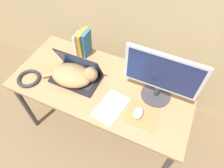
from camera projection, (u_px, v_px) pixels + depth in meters
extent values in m
plane|color=brown|center=(90.00, 154.00, 2.01)|extent=(12.00, 12.00, 0.00)
cube|color=#93704C|center=(102.00, 85.00, 1.64)|extent=(1.47, 0.69, 0.03)
cylinder|color=#38383D|center=(26.00, 107.00, 1.94)|extent=(0.04, 0.04, 0.71)
cylinder|color=#38383D|center=(61.00, 66.00, 2.27)|extent=(0.04, 0.04, 0.71)
cylinder|color=#38383D|center=(181.00, 110.00, 1.92)|extent=(0.04, 0.04, 0.71)
cube|color=black|center=(76.00, 79.00, 1.65)|extent=(0.39, 0.24, 0.02)
cube|color=#28282D|center=(75.00, 79.00, 1.64)|extent=(0.32, 0.13, 0.00)
cube|color=black|center=(79.00, 62.00, 1.60)|extent=(0.39, 0.10, 0.23)
cube|color=navy|center=(79.00, 63.00, 1.60)|extent=(0.35, 0.08, 0.20)
ellipsoid|color=#99754C|center=(72.00, 75.00, 1.60)|extent=(0.36, 0.27, 0.12)
sphere|color=#99754C|center=(90.00, 74.00, 1.57)|extent=(0.12, 0.12, 0.12)
cone|color=#99754C|center=(93.00, 68.00, 1.55)|extent=(0.04, 0.04, 0.03)
cone|color=#99754C|center=(89.00, 74.00, 1.51)|extent=(0.04, 0.04, 0.03)
cylinder|color=#99754C|center=(51.00, 75.00, 1.66)|extent=(0.13, 0.11, 0.03)
cylinder|color=#333338|center=(156.00, 95.00, 1.55)|extent=(0.23, 0.23, 0.01)
cylinder|color=#333338|center=(157.00, 91.00, 1.51)|extent=(0.04, 0.04, 0.09)
cube|color=#B2B2B7|center=(162.00, 73.00, 1.35)|extent=(0.54, 0.03, 0.32)
cube|color=navy|center=(162.00, 74.00, 1.34)|extent=(0.50, 0.01, 0.29)
cube|color=olive|center=(142.00, 115.00, 1.45)|extent=(0.23, 0.21, 0.00)
ellipsoid|color=#99999E|center=(138.00, 113.00, 1.44)|extent=(0.07, 0.11, 0.04)
cube|color=white|center=(78.00, 43.00, 1.79)|extent=(0.03, 0.12, 0.20)
cube|color=olive|center=(81.00, 42.00, 1.77)|extent=(0.04, 0.13, 0.24)
cube|color=gold|center=(84.00, 43.00, 1.75)|extent=(0.02, 0.16, 0.24)
cube|color=#285B93|center=(87.00, 44.00, 1.75)|extent=(0.04, 0.12, 0.25)
torus|color=#232328|center=(29.00, 78.00, 1.64)|extent=(0.19, 0.19, 0.03)
cube|color=#99C6E0|center=(111.00, 107.00, 1.49)|extent=(0.22, 0.30, 0.01)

